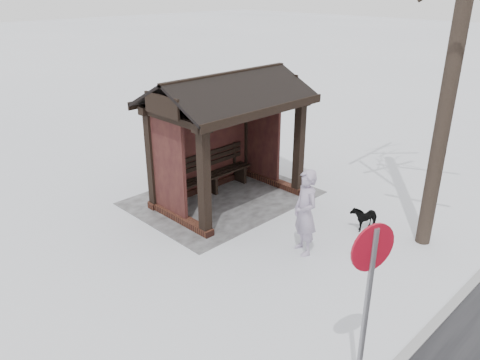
% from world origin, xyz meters
% --- Properties ---
extents(ground, '(120.00, 120.00, 0.00)m').
position_xyz_m(ground, '(0.00, 0.00, 0.00)').
color(ground, silver).
rests_on(ground, ground).
extents(kerb, '(120.00, 0.15, 0.06)m').
position_xyz_m(kerb, '(0.00, 5.50, 0.01)').
color(kerb, gray).
rests_on(kerb, ground).
extents(trampled_patch, '(4.20, 3.20, 0.02)m').
position_xyz_m(trampled_patch, '(0.00, -0.20, 0.01)').
color(trampled_patch, gray).
rests_on(trampled_patch, ground).
extents(bus_shelter, '(3.60, 2.40, 3.09)m').
position_xyz_m(bus_shelter, '(0.00, -0.16, 2.17)').
color(bus_shelter, '#3B1C15').
rests_on(bus_shelter, ground).
extents(pedestrian, '(0.63, 0.74, 1.72)m').
position_xyz_m(pedestrian, '(0.55, 2.73, 0.86)').
color(pedestrian, '#A496B0').
rests_on(pedestrian, ground).
extents(dog, '(0.68, 0.40, 0.54)m').
position_xyz_m(dog, '(-1.14, 3.04, 0.27)').
color(dog, black).
rests_on(dog, ground).
extents(road_sign, '(0.59, 0.22, 2.41)m').
position_xyz_m(road_sign, '(2.67, 5.28, 1.73)').
color(road_sign, gray).
rests_on(road_sign, ground).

